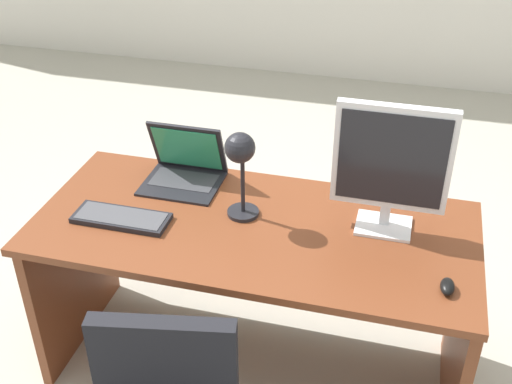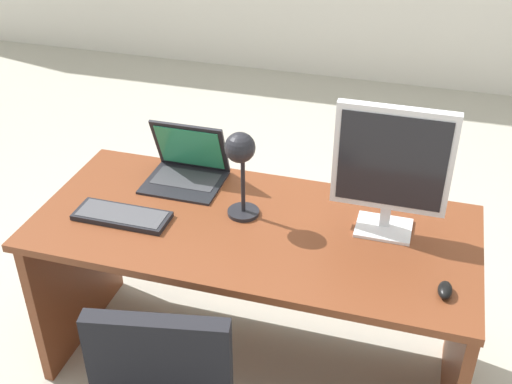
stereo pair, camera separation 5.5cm
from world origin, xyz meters
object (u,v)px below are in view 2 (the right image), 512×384
(desk_lamp, at_px, (241,158))
(desk, at_px, (257,264))
(laptop, at_px, (188,162))
(keyboard, at_px, (122,216))
(mouse, at_px, (445,290))
(monitor, at_px, (392,164))

(desk_lamp, bearing_deg, desk, 18.83)
(laptop, height_order, keyboard, laptop)
(keyboard, height_order, desk_lamp, desk_lamp)
(desk, bearing_deg, laptop, 150.87)
(desk_lamp, bearing_deg, laptop, 144.01)
(laptop, relative_size, mouse, 3.75)
(mouse, bearing_deg, keyboard, 175.17)
(monitor, xyz_separation_m, mouse, (0.23, -0.30, -0.25))
(laptop, bearing_deg, desk_lamp, -35.99)
(desk, xyz_separation_m, desk_lamp, (-0.06, -0.02, 0.48))
(keyboard, xyz_separation_m, mouse, (1.17, -0.10, 0.01))
(laptop, distance_m, mouse, 1.14)
(mouse, distance_m, desk_lamp, 0.82)
(desk, height_order, desk_lamp, desk_lamp)
(monitor, height_order, keyboard, monitor)
(mouse, bearing_deg, laptop, 156.90)
(monitor, bearing_deg, mouse, -52.93)
(desk_lamp, bearing_deg, monitor, 7.87)
(desk, bearing_deg, monitor, 6.49)
(keyboard, bearing_deg, monitor, 12.10)
(monitor, height_order, desk_lamp, monitor)
(monitor, relative_size, mouse, 5.92)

